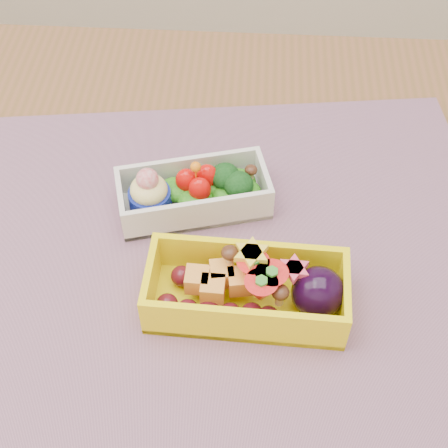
# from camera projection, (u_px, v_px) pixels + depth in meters

# --- Properties ---
(table) EXTENTS (1.20, 0.80, 0.75)m
(table) POSITION_uv_depth(u_px,v_px,m) (246.00, 339.00, 0.68)
(table) COLOR brown
(table) RESTS_ON ground
(placemat) EXTENTS (0.60, 0.49, 0.00)m
(placemat) POSITION_uv_depth(u_px,v_px,m) (216.00, 253.00, 0.62)
(placemat) COLOR gray
(placemat) RESTS_ON table
(bento_white) EXTENTS (0.16, 0.10, 0.06)m
(bento_white) POSITION_uv_depth(u_px,v_px,m) (193.00, 193.00, 0.64)
(bento_white) COLOR silver
(bento_white) RESTS_ON placemat
(bento_yellow) EXTENTS (0.18, 0.08, 0.06)m
(bento_yellow) POSITION_uv_depth(u_px,v_px,m) (251.00, 290.00, 0.56)
(bento_yellow) COLOR yellow
(bento_yellow) RESTS_ON placemat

